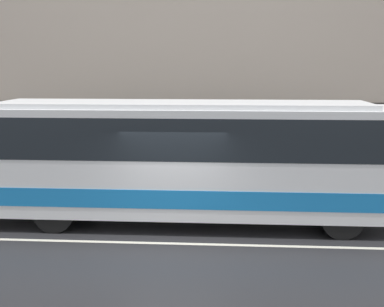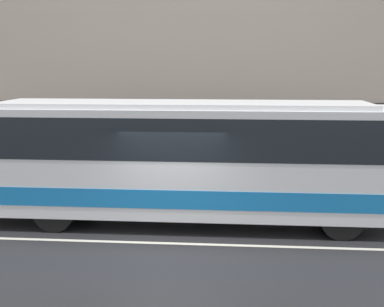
% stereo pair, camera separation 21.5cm
% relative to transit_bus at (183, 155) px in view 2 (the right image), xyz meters
% --- Properties ---
extents(ground_plane, '(60.00, 60.00, 0.00)m').
position_rel_transit_bus_xyz_m(ground_plane, '(-0.12, -1.73, -1.75)').
color(ground_plane, '#262628').
extents(sidewalk, '(60.00, 2.32, 0.17)m').
position_rel_transit_bus_xyz_m(sidewalk, '(-0.12, 3.43, -1.67)').
color(sidewalk, '#A09E99').
rests_on(sidewalk, ground_plane).
extents(lane_stripe, '(54.00, 0.14, 0.01)m').
position_rel_transit_bus_xyz_m(lane_stripe, '(-0.12, -1.73, -1.75)').
color(lane_stripe, beige).
rests_on(lane_stripe, ground_plane).
extents(transit_bus, '(10.88, 2.49, 3.11)m').
position_rel_transit_bus_xyz_m(transit_bus, '(0.00, 0.00, 0.00)').
color(transit_bus, white).
rests_on(transit_bus, ground_plane).
extents(pedestrian_waiting, '(0.36, 0.36, 1.59)m').
position_rel_transit_bus_xyz_m(pedestrian_waiting, '(-4.32, 3.19, -0.85)').
color(pedestrian_waiting, '#1E5933').
rests_on(pedestrian_waiting, sidewalk).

